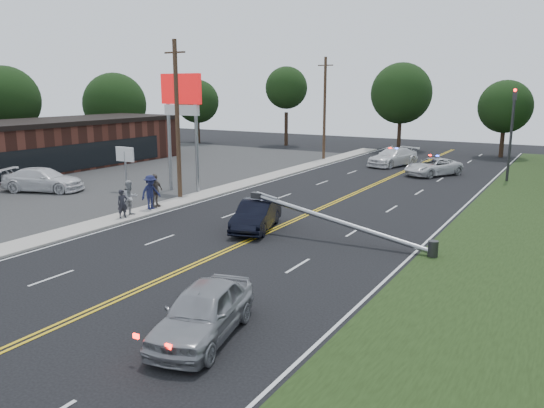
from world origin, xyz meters
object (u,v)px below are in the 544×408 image
Objects in this scene: utility_pole_mid at (177,120)px; emergency_a at (433,167)px; small_sign at (125,158)px; utility_pole_far at (325,108)px; crashed_sedan at (256,215)px; bystander_a at (122,204)px; fallen_streetlight at (348,224)px; waiting_sedan at (203,312)px; emergency_b at (393,157)px; bystander_b at (130,198)px; traffic_signal at (512,126)px; pylon_sign at (181,104)px; parked_car at (43,180)px; bystander_c at (151,192)px; bystander_d at (155,191)px.

emergency_a is at bearing 56.40° from utility_pole_mid.
small_sign is 22.68m from utility_pole_far.
bystander_a is at bearing 178.72° from crashed_sedan.
waiting_sedan is (0.08, -10.93, -0.14)m from fallen_streetlight.
emergency_b is 27.54m from bystander_b.
fallen_streetlight is 5.98× the size of bystander_a.
emergency_a is (11.85, 17.83, -4.37)m from utility_pole_mid.
utility_pole_mid is at bearing -90.00° from utility_pole_far.
utility_pole_mid reaches higher than emergency_a.
small_sign is 8.59m from bystander_a.
utility_pole_mid reaches higher than bystander_b.
traffic_signal is at bearing -30.37° from bystander_b.
bystander_b is at bearing -42.87° from small_sign.
traffic_signal reaches higher than crashed_sedan.
pylon_sign is 24.75m from traffic_signal.
utility_pole_far is (0.00, 22.00, 0.00)m from utility_pole_mid.
pylon_sign is at bearing -101.40° from emergency_a.
crashed_sedan is at bearing -70.53° from emergency_a.
utility_pole_far is at bearing 77.69° from small_sign.
utility_pole_mid is 1.78× the size of parked_car.
bystander_c is at bearing -87.94° from utility_pole_far.
parked_car is at bearing 82.05° from bystander_b.
utility_pole_far is at bearing -166.45° from emergency_b.
fallen_streetlight reaches higher than emergency_a.
bystander_b is 1.72m from bystander_c.
parked_car is at bearing -107.91° from emergency_a.
parked_car is at bearing 92.06° from bystander_d.
parked_car reaches higher than emergency_a.
small_sign is at bearing 167.60° from fallen_streetlight.
bystander_a is (-10.75, -23.90, 0.19)m from emergency_a.
traffic_signal is 27.45m from bystander_c.
waiting_sedan is 2.93× the size of bystander_a.
utility_pole_far reaches higher than traffic_signal.
bystander_a reaches higher than emergency_a.
fallen_streetlight is at bearing -15.52° from crashed_sedan.
waiting_sedan is (14.77, -16.93, -5.22)m from pylon_sign.
pylon_sign is 9.84m from bystander_a.
waiting_sedan is 15.71m from bystander_b.
fallen_streetlight is 12.68m from bystander_d.
bystander_c is at bearing -115.89° from parked_car.
pylon_sign is 7.80m from bystander_c.
parked_car is at bearing 139.31° from waiting_sedan.
fallen_streetlight reaches higher than bystander_a.
small_sign is 24.65m from emergency_b.
waiting_sedan is at bearing -96.98° from traffic_signal.
traffic_signal is 1.54× the size of waiting_sedan.
small_sign reaches higher than bystander_c.
small_sign is at bearing 63.70° from bystander_d.
pylon_sign is 21.24m from emergency_a.
bystander_b is at bearing -170.31° from bystander_d.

